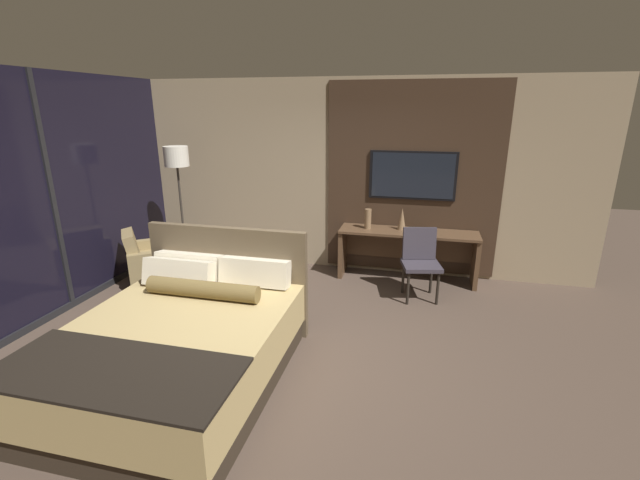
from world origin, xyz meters
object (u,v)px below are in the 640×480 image
(desk, at_px, (408,246))
(book, at_px, (417,229))
(desk_chair, at_px, (420,257))
(floor_lamp, at_px, (177,167))
(vase_tall, at_px, (368,219))
(bed, at_px, (180,345))
(armchair_by_window, at_px, (153,265))
(vase_short, at_px, (402,219))
(tv, at_px, (412,175))

(desk, xyz_separation_m, book, (0.11, 0.03, 0.24))
(desk_chair, distance_m, floor_lamp, 3.60)
(desk, relative_size, vase_tall, 6.77)
(bed, bearing_deg, desk_chair, 49.22)
(vase_tall, bearing_deg, armchair_by_window, -160.63)
(armchair_by_window, relative_size, book, 4.13)
(bed, height_order, vase_short, bed)
(vase_short, bearing_deg, floor_lamp, -171.09)
(bed, bearing_deg, vase_tall, 66.13)
(bed, distance_m, desk, 3.50)
(floor_lamp, relative_size, book, 7.71)
(vase_short, relative_size, book, 1.28)
(desk_chair, bearing_deg, vase_short, 102.61)
(book, bearing_deg, bed, -123.63)
(armchair_by_window, bearing_deg, vase_tall, -108.85)
(bed, relative_size, tv, 1.87)
(desk, relative_size, book, 7.96)
(desk, height_order, book, book)
(desk_chair, bearing_deg, bed, -143.54)
(floor_lamp, height_order, vase_tall, floor_lamp)
(vase_tall, height_order, book, vase_tall)
(vase_short, bearing_deg, bed, -120.70)
(bed, distance_m, vase_short, 3.50)
(floor_lamp, xyz_separation_m, book, (3.38, 0.50, -0.83))
(floor_lamp, distance_m, book, 3.52)
(vase_tall, bearing_deg, tv, 21.63)
(bed, relative_size, armchair_by_window, 2.25)
(armchair_by_window, bearing_deg, bed, -178.83)
(tv, distance_m, vase_tall, 0.87)
(tv, bearing_deg, bed, -120.71)
(desk, bearing_deg, bed, -122.33)
(desk, relative_size, tv, 1.60)
(vase_short, distance_m, book, 0.26)
(bed, distance_m, armchair_by_window, 2.47)
(bed, xyz_separation_m, armchair_by_window, (-1.57, 1.91, -0.08))
(desk, height_order, floor_lamp, floor_lamp)
(desk, distance_m, book, 0.27)
(vase_tall, bearing_deg, vase_short, 6.86)
(tv, xyz_separation_m, armchair_by_window, (-3.44, -1.23, -1.20))
(armchair_by_window, distance_m, vase_tall, 3.09)
(floor_lamp, bearing_deg, tv, 11.56)
(bed, distance_m, book, 3.60)
(floor_lamp, xyz_separation_m, vase_tall, (2.69, 0.44, -0.71))
(book, bearing_deg, tv, 124.98)
(bed, relative_size, floor_lamp, 1.21)
(desk_chair, xyz_separation_m, book, (-0.07, 0.61, 0.20))
(bed, relative_size, desk, 1.17)
(book, bearing_deg, vase_short, -177.94)
(desk_chair, bearing_deg, book, 83.47)
(tv, distance_m, desk_chair, 1.22)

